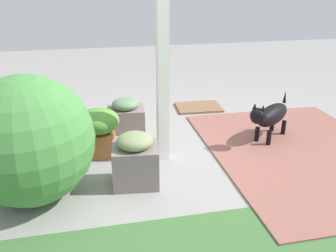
# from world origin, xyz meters

# --- Properties ---
(ground_plane) EXTENTS (12.00, 12.00, 0.00)m
(ground_plane) POSITION_xyz_m (0.00, 0.00, 0.00)
(ground_plane) COLOR gray
(brick_path) EXTENTS (1.80, 2.40, 0.02)m
(brick_path) POSITION_xyz_m (-1.02, 0.25, 0.01)
(brick_path) COLOR #91584D
(brick_path) RESTS_ON ground
(porch_pillar) EXTENTS (0.10, 0.10, 2.55)m
(porch_pillar) POSITION_xyz_m (0.39, 0.05, 1.27)
(porch_pillar) COLOR white
(porch_pillar) RESTS_ON ground
(stone_planter_nearest) EXTENTS (0.45, 0.36, 0.39)m
(stone_planter_nearest) POSITION_xyz_m (0.67, -0.73, 0.18)
(stone_planter_nearest) COLOR gray
(stone_planter_nearest) RESTS_ON ground
(stone_planter_mid) EXTENTS (0.41, 0.37, 0.47)m
(stone_planter_mid) POSITION_xyz_m (0.71, 0.46, 0.23)
(stone_planter_mid) COLOR slate
(stone_planter_mid) RESTS_ON ground
(round_shrub) EXTENTS (1.01, 1.01, 1.01)m
(round_shrub) POSITION_xyz_m (1.52, 0.50, 0.51)
(round_shrub) COLOR #44853E
(round_shrub) RESTS_ON ground
(terracotta_pot_broad) EXTENTS (0.41, 0.41, 0.48)m
(terracotta_pot_broad) POSITION_xyz_m (0.98, -0.17, 0.27)
(terracotta_pot_broad) COLOR #B06535
(terracotta_pot_broad) RESTS_ON ground
(terracotta_pot_tall) EXTENTS (0.31, 0.31, 0.73)m
(terracotta_pot_tall) POSITION_xyz_m (1.92, -0.43, 0.26)
(terracotta_pot_tall) COLOR #AD6838
(terracotta_pot_tall) RESTS_ON ground
(dog) EXTENTS (0.65, 0.55, 0.50)m
(dog) POSITION_xyz_m (-0.81, -0.12, 0.29)
(dog) COLOR black
(dog) RESTS_ON ground
(doormat) EXTENTS (0.61, 0.47, 0.03)m
(doormat) POSITION_xyz_m (-0.37, -1.26, 0.01)
(doormat) COLOR brown
(doormat) RESTS_ON ground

